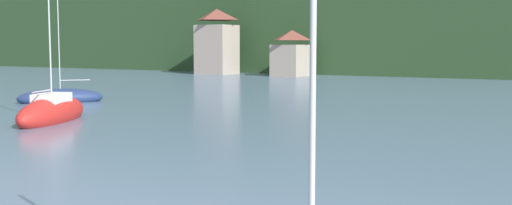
{
  "coord_description": "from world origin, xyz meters",
  "views": [
    {
      "loc": [
        14.59,
        10.19,
        4.74
      ],
      "look_at": [
        0.0,
        35.6,
        1.93
      ],
      "focal_mm": 42.97,
      "sensor_mm": 36.0,
      "label": 1
    }
  ],
  "objects_px": {
    "shore_building_westcentral": "(292,54)",
    "sailboat_far_1": "(61,98)",
    "shore_building_west": "(217,43)",
    "sailboat_mid_3": "(52,113)"
  },
  "relations": [
    {
      "from": "shore_building_westcentral",
      "to": "sailboat_far_1",
      "type": "bearing_deg",
      "value": -87.59
    },
    {
      "from": "shore_building_west",
      "to": "shore_building_westcentral",
      "type": "bearing_deg",
      "value": 2.11
    },
    {
      "from": "shore_building_westcentral",
      "to": "sailboat_mid_3",
      "type": "bearing_deg",
      "value": -78.66
    },
    {
      "from": "shore_building_west",
      "to": "shore_building_westcentral",
      "type": "xyz_separation_m",
      "value": [
        12.91,
        0.47,
        -1.65
      ]
    },
    {
      "from": "sailboat_far_1",
      "to": "sailboat_mid_3",
      "type": "relative_size",
      "value": 1.05
    },
    {
      "from": "shore_building_west",
      "to": "sailboat_mid_3",
      "type": "xyz_separation_m",
      "value": [
        23.91,
        -54.43,
        -4.39
      ]
    },
    {
      "from": "sailboat_far_1",
      "to": "sailboat_mid_3",
      "type": "height_order",
      "value": "sailboat_far_1"
    },
    {
      "from": "shore_building_westcentral",
      "to": "sailboat_far_1",
      "type": "xyz_separation_m",
      "value": [
        1.93,
        -45.93,
        -2.92
      ]
    },
    {
      "from": "sailboat_far_1",
      "to": "shore_building_west",
      "type": "bearing_deg",
      "value": -122.66
    },
    {
      "from": "shore_building_west",
      "to": "shore_building_westcentral",
      "type": "distance_m",
      "value": 13.02
    }
  ]
}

